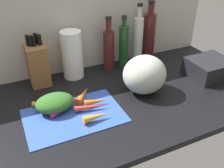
{
  "coord_description": "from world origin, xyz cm",
  "views": [
    {
      "loc": [
        -39.93,
        -94.11,
        70.89
      ],
      "look_at": [
        0.97,
        -6.43,
        12.38
      ],
      "focal_mm": 40.23,
      "sensor_mm": 36.0,
      "label": 1
    }
  ],
  "objects_px": {
    "knife_block": "(37,63)",
    "bottle_0": "(109,49)",
    "carrot_5": "(66,107)",
    "winter_squash": "(145,75)",
    "carrot_1": "(44,105)",
    "carrot_2": "(96,101)",
    "bottle_1": "(124,46)",
    "carrot_6": "(92,107)",
    "paper_towel_roll": "(72,55)",
    "dish_rack": "(209,68)",
    "carrot_4": "(68,100)",
    "carrot_0": "(96,116)",
    "carrot_3": "(83,95)",
    "cutting_board": "(74,115)",
    "bottle_3": "(149,36)",
    "bottle_2": "(138,40)"
  },
  "relations": [
    {
      "from": "knife_block",
      "to": "bottle_0",
      "type": "xyz_separation_m",
      "value": [
        0.41,
        -0.02,
        0.02
      ]
    },
    {
      "from": "carrot_5",
      "to": "winter_squash",
      "type": "xyz_separation_m",
      "value": [
        0.41,
        -0.0,
        0.08
      ]
    },
    {
      "from": "carrot_1",
      "to": "carrot_2",
      "type": "bearing_deg",
      "value": -19.47
    },
    {
      "from": "carrot_5",
      "to": "bottle_1",
      "type": "bearing_deg",
      "value": 33.11
    },
    {
      "from": "carrot_6",
      "to": "winter_squash",
      "type": "bearing_deg",
      "value": 8.22
    },
    {
      "from": "carrot_1",
      "to": "paper_towel_roll",
      "type": "relative_size",
      "value": 0.41
    },
    {
      "from": "bottle_1",
      "to": "dish_rack",
      "type": "distance_m",
      "value": 0.51
    },
    {
      "from": "carrot_2",
      "to": "dish_rack",
      "type": "distance_m",
      "value": 0.7
    },
    {
      "from": "carrot_1",
      "to": "carrot_4",
      "type": "bearing_deg",
      "value": -5.36
    },
    {
      "from": "paper_towel_roll",
      "to": "dish_rack",
      "type": "relative_size",
      "value": 1.15
    },
    {
      "from": "carrot_0",
      "to": "bottle_1",
      "type": "height_order",
      "value": "bottle_1"
    },
    {
      "from": "winter_squash",
      "to": "carrot_6",
      "type": "bearing_deg",
      "value": -171.78
    },
    {
      "from": "carrot_3",
      "to": "winter_squash",
      "type": "bearing_deg",
      "value": -11.32
    },
    {
      "from": "cutting_board",
      "to": "bottle_3",
      "type": "relative_size",
      "value": 1.17
    },
    {
      "from": "cutting_board",
      "to": "carrot_2",
      "type": "distance_m",
      "value": 0.13
    },
    {
      "from": "carrot_2",
      "to": "bottle_2",
      "type": "bearing_deg",
      "value": 37.89
    },
    {
      "from": "carrot_2",
      "to": "dish_rack",
      "type": "height_order",
      "value": "dish_rack"
    },
    {
      "from": "winter_squash",
      "to": "carrot_2",
      "type": "bearing_deg",
      "value": -176.74
    },
    {
      "from": "winter_squash",
      "to": "bottle_3",
      "type": "distance_m",
      "value": 0.4
    },
    {
      "from": "carrot_2",
      "to": "carrot_3",
      "type": "xyz_separation_m",
      "value": [
        -0.04,
        0.08,
        0.0
      ]
    },
    {
      "from": "carrot_3",
      "to": "carrot_4",
      "type": "xyz_separation_m",
      "value": [
        -0.08,
        -0.01,
        -0.0
      ]
    },
    {
      "from": "carrot_2",
      "to": "paper_towel_roll",
      "type": "xyz_separation_m",
      "value": [
        -0.01,
        0.32,
        0.11
      ]
    },
    {
      "from": "winter_squash",
      "to": "bottle_3",
      "type": "xyz_separation_m",
      "value": [
        0.22,
        0.32,
        0.06
      ]
    },
    {
      "from": "winter_squash",
      "to": "knife_block",
      "type": "xyz_separation_m",
      "value": [
        -0.47,
        0.32,
        0.02
      ]
    },
    {
      "from": "carrot_2",
      "to": "bottle_1",
      "type": "distance_m",
      "value": 0.44
    },
    {
      "from": "paper_towel_roll",
      "to": "bottle_1",
      "type": "bearing_deg",
      "value": -2.81
    },
    {
      "from": "bottle_1",
      "to": "bottle_2",
      "type": "relative_size",
      "value": 0.85
    },
    {
      "from": "dish_rack",
      "to": "bottle_0",
      "type": "bearing_deg",
      "value": 147.16
    },
    {
      "from": "carrot_1",
      "to": "bottle_1",
      "type": "distance_m",
      "value": 0.59
    },
    {
      "from": "carrot_0",
      "to": "bottle_3",
      "type": "relative_size",
      "value": 0.32
    },
    {
      "from": "carrot_2",
      "to": "bottle_0",
      "type": "bearing_deg",
      "value": 56.74
    },
    {
      "from": "bottle_2",
      "to": "carrot_6",
      "type": "bearing_deg",
      "value": -141.99
    },
    {
      "from": "carrot_3",
      "to": "bottle_3",
      "type": "bearing_deg",
      "value": 26.06
    },
    {
      "from": "bottle_0",
      "to": "carrot_0",
      "type": "bearing_deg",
      "value": -120.66
    },
    {
      "from": "carrot_5",
      "to": "bottle_3",
      "type": "height_order",
      "value": "bottle_3"
    },
    {
      "from": "knife_block",
      "to": "bottle_1",
      "type": "distance_m",
      "value": 0.5
    },
    {
      "from": "carrot_4",
      "to": "bottle_0",
      "type": "bearing_deg",
      "value": 36.97
    },
    {
      "from": "paper_towel_roll",
      "to": "bottle_3",
      "type": "height_order",
      "value": "bottle_3"
    },
    {
      "from": "carrot_4",
      "to": "dish_rack",
      "type": "xyz_separation_m",
      "value": [
        0.82,
        -0.07,
        0.03
      ]
    },
    {
      "from": "cutting_board",
      "to": "carrot_1",
      "type": "bearing_deg",
      "value": 133.94
    },
    {
      "from": "cutting_board",
      "to": "carrot_6",
      "type": "relative_size",
      "value": 2.75
    },
    {
      "from": "carrot_6",
      "to": "dish_rack",
      "type": "height_order",
      "value": "dish_rack"
    },
    {
      "from": "cutting_board",
      "to": "carrot_6",
      "type": "height_order",
      "value": "carrot_6"
    },
    {
      "from": "carrot_5",
      "to": "bottle_3",
      "type": "distance_m",
      "value": 0.72
    },
    {
      "from": "winter_squash",
      "to": "bottle_1",
      "type": "xyz_separation_m",
      "value": [
        0.03,
        0.29,
        0.04
      ]
    },
    {
      "from": "carrot_1",
      "to": "bottle_1",
      "type": "xyz_separation_m",
      "value": [
        0.53,
        0.23,
        0.12
      ]
    },
    {
      "from": "cutting_board",
      "to": "carrot_3",
      "type": "xyz_separation_m",
      "value": [
        0.08,
        0.11,
        0.02
      ]
    },
    {
      "from": "knife_block",
      "to": "bottle_2",
      "type": "relative_size",
      "value": 0.74
    },
    {
      "from": "carrot_4",
      "to": "carrot_5",
      "type": "distance_m",
      "value": 0.06
    },
    {
      "from": "carrot_3",
      "to": "bottle_2",
      "type": "xyz_separation_m",
      "value": [
        0.44,
        0.23,
        0.13
      ]
    }
  ]
}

